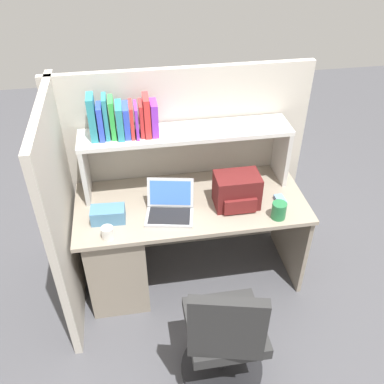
{
  "coord_description": "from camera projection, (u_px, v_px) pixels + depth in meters",
  "views": [
    {
      "loc": [
        -0.37,
        -2.29,
        2.56
      ],
      "look_at": [
        0.0,
        -0.05,
        0.85
      ],
      "focal_mm": 39.71,
      "sensor_mm": 36.0,
      "label": 1
    }
  ],
  "objects": [
    {
      "name": "cubicle_partition_left",
      "position": [
        64.0,
        214.0,
        2.78
      ],
      "size": [
        0.05,
        1.06,
        1.55
      ],
      "primitive_type": "cube",
      "color": "#BCB5A8",
      "rests_on": "ground_plane"
    },
    {
      "name": "reference_books_on_shelf",
      "position": [
        123.0,
        119.0,
        2.72
      ],
      "size": [
        0.43,
        0.18,
        0.29
      ],
      "color": "teal",
      "rests_on": "overhead_hutch"
    },
    {
      "name": "laptop",
      "position": [
        170.0,
        207.0,
        2.82
      ],
      "size": [
        0.36,
        0.32,
        0.22
      ],
      "color": "#B7BABF",
      "rests_on": "desk"
    },
    {
      "name": "desk",
      "position": [
        138.0,
        242.0,
        3.1
      ],
      "size": [
        1.6,
        0.7,
        0.73
      ],
      "color": "gray",
      "rests_on": "ground_plane"
    },
    {
      "name": "paper_cup",
      "position": [
        108.0,
        233.0,
        2.64
      ],
      "size": [
        0.08,
        0.08,
        0.08
      ],
      "primitive_type": "cylinder",
      "color": "white",
      "rests_on": "desk"
    },
    {
      "name": "cubicle_partition_rear",
      "position": [
        183.0,
        166.0,
        3.23
      ],
      "size": [
        1.84,
        0.05,
        1.55
      ],
      "primitive_type": "cube",
      "color": "#BCB5A8",
      "rests_on": "ground_plane"
    },
    {
      "name": "computer_mouse",
      "position": [
        280.0,
        200.0,
        2.94
      ],
      "size": [
        0.07,
        0.11,
        0.03
      ],
      "primitive_type": "cube",
      "rotation": [
        0.0,
        0.0,
        0.06
      ],
      "color": "#7299C6",
      "rests_on": "desk"
    },
    {
      "name": "tissue_box",
      "position": [
        108.0,
        215.0,
        2.77
      ],
      "size": [
        0.23,
        0.13,
        0.1
      ],
      "primitive_type": "cube",
      "rotation": [
        0.0,
        0.0,
        -0.06
      ],
      "color": "teal",
      "rests_on": "desk"
    },
    {
      "name": "snack_canister",
      "position": [
        279.0,
        210.0,
        2.79
      ],
      "size": [
        0.1,
        0.1,
        0.12
      ],
      "primitive_type": "cylinder",
      "color": "#26723F",
      "rests_on": "desk"
    },
    {
      "name": "backpack",
      "position": [
        237.0,
        191.0,
        2.86
      ],
      "size": [
        0.3,
        0.23,
        0.24
      ],
      "color": "#591919",
      "rests_on": "desk"
    },
    {
      "name": "ground_plane",
      "position": [
        191.0,
        273.0,
        3.39
      ],
      "size": [
        8.0,
        8.0,
        0.0
      ],
      "primitive_type": "plane",
      "color": "#4C4C51"
    },
    {
      "name": "office_chair",
      "position": [
        224.0,
        341.0,
        2.46
      ],
      "size": [
        0.52,
        0.53,
        0.93
      ],
      "rotation": [
        0.0,
        0.0,
        2.91
      ],
      "color": "black",
      "rests_on": "ground_plane"
    },
    {
      "name": "overhead_hutch",
      "position": [
        186.0,
        143.0,
        2.9
      ],
      "size": [
        1.44,
        0.28,
        0.45
      ],
      "color": "beige",
      "rests_on": "desk"
    }
  ]
}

